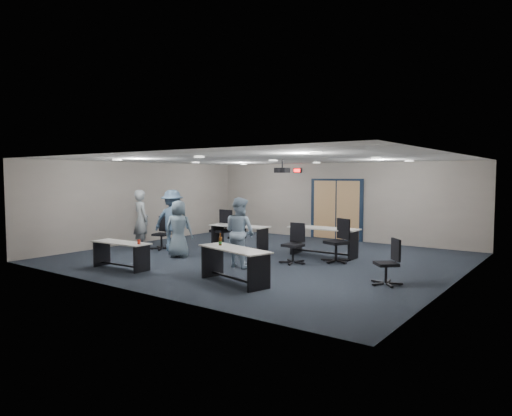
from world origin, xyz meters
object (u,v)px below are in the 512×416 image
Objects in this scene: chair_back_d at (336,241)px; chair_back_c at (293,244)px; person_back at (172,220)px; chair_loose_left at (161,233)px; chair_back_a at (221,229)px; chair_back_b at (237,236)px; table_back_right at (324,237)px; person_gray at (141,220)px; person_lightblue at (240,232)px; table_back_left at (239,233)px; person_plaid at (179,229)px; table_front_right at (234,259)px; table_front_left at (121,250)px; chair_loose_right at (386,262)px.

chair_back_c is at bearing -109.59° from chair_back_d.
person_back reaches higher than chair_back_d.
chair_loose_left is (-4.45, -0.44, -0.02)m from chair_back_c.
chair_back_a is at bearing -155.29° from chair_back_d.
person_back is at bearing -156.08° from chair_back_b.
table_back_right is at bearing 163.95° from chair_back_d.
chair_back_a is at bearing -117.14° from person_gray.
person_lightblue reaches higher than chair_back_b.
table_back_left is at bearing -167.85° from table_back_right.
chair_back_c is 4.94m from person_gray.
person_plaid is at bearing 126.04° from person_back.
table_back_right is at bearing -137.63° from person_gray.
chair_loose_left is at bearing -135.20° from chair_back_a.
chair_back_d is 0.62× the size of person_gray.
person_plaid is at bearing -143.16° from table_back_right.
table_front_right is 4.01m from chair_back_b.
person_gray is (-4.85, -0.88, 0.40)m from chair_back_c.
table_front_right is at bearing -76.46° from chair_back_d.
person_gray reaches higher than table_front_right.
table_back_left is 1.90× the size of chair_loose_left.
table_back_left is 2.52m from chair_back_c.
chair_back_b is 2.40m from chair_back_c.
chair_back_d reaches higher than table_front_right.
chair_back_d reaches higher than chair_loose_left.
table_front_right is at bearing -91.22° from table_back_right.
table_front_right is 3.97m from table_back_right.
table_front_left is at bearing -157.28° from table_front_right.
chair_back_d is (0.81, 0.83, 0.05)m from chair_back_c.
person_back reaches higher than chair_back_b.
chair_loose_left is (-4.59, 2.12, -0.01)m from table_front_right.
chair_back_b is at bearing -151.15° from chair_back_d.
person_plaid is (-0.71, -1.68, 0.32)m from chair_back_b.
chair_loose_left is (-5.25, -1.27, -0.06)m from chair_back_d.
table_front_left is 1.04× the size of person_plaid.
person_back is at bearing -13.52° from chair_loose_left.
table_back_left is at bearing -42.61° from person_lightblue.
chair_loose_left is at bearing -135.79° from chair_loose_right.
chair_back_d is (0.67, 3.39, 0.05)m from table_front_right.
table_front_right is at bearing -45.37° from chair_back_a.
chair_back_a is (-3.28, -0.58, 0.04)m from table_back_right.
table_front_right is at bearing -56.25° from table_back_left.
person_back is at bearing -145.22° from table_back_left.
person_plaid reaches higher than chair_back_b.
chair_back_a is 1.82m from chair_loose_left.
person_gray reaches higher than table_back_left.
table_back_left is (-2.53, 3.37, 0.01)m from table_front_right.
person_plaid is (-3.17, 1.48, 0.28)m from table_front_right.
chair_loose_right is at bearing -23.78° from chair_back_b.
chair_loose_left is at bearing -114.49° from person_gray.
table_front_right is 1.21× the size of person_plaid.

